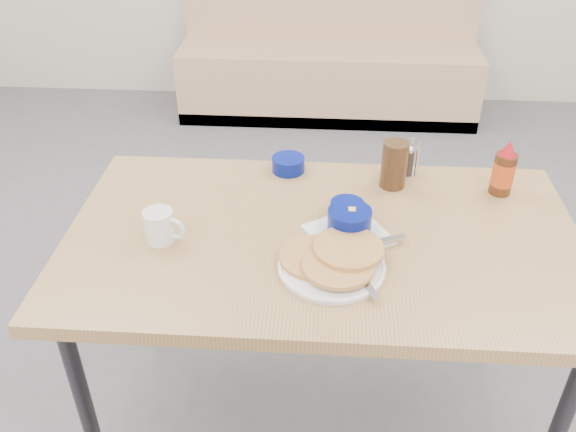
# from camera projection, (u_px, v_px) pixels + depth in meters

# --- Properties ---
(booth_bench) EXTENTS (1.90, 0.56, 1.22)m
(booth_bench) POSITION_uv_depth(u_px,v_px,m) (329.00, 58.00, 3.98)
(booth_bench) COLOR tan
(booth_bench) RESTS_ON ground
(dining_table) EXTENTS (1.40, 0.80, 0.76)m
(dining_table) POSITION_uv_depth(u_px,v_px,m) (322.00, 252.00, 1.69)
(dining_table) COLOR tan
(dining_table) RESTS_ON ground
(pancake_plate) EXTENTS (0.27, 0.27, 0.05)m
(pancake_plate) POSITION_uv_depth(u_px,v_px,m) (333.00, 262.00, 1.53)
(pancake_plate) COLOR white
(pancake_plate) RESTS_ON dining_table
(coffee_mug) EXTENTS (0.11, 0.08, 0.09)m
(coffee_mug) POSITION_uv_depth(u_px,v_px,m) (160.00, 226.00, 1.61)
(coffee_mug) COLOR white
(coffee_mug) RESTS_ON dining_table
(grits_setting) EXTENTS (0.29, 0.27, 0.08)m
(grits_setting) POSITION_uv_depth(u_px,v_px,m) (349.00, 224.00, 1.63)
(grits_setting) COLOR white
(grits_setting) RESTS_ON dining_table
(creamer_bowl) EXTENTS (0.10, 0.10, 0.05)m
(creamer_bowl) POSITION_uv_depth(u_px,v_px,m) (288.00, 164.00, 1.93)
(creamer_bowl) COLOR navy
(creamer_bowl) RESTS_ON dining_table
(butter_bowl) EXTENTS (0.10, 0.10, 0.04)m
(butter_bowl) POSITION_uv_depth(u_px,v_px,m) (347.00, 209.00, 1.72)
(butter_bowl) COLOR navy
(butter_bowl) RESTS_ON dining_table
(amber_tumbler) EXTENTS (0.09, 0.09, 0.15)m
(amber_tumbler) POSITION_uv_depth(u_px,v_px,m) (394.00, 165.00, 1.83)
(amber_tumbler) COLOR #3F2614
(amber_tumbler) RESTS_ON dining_table
(condiment_caddy) EXTENTS (0.11, 0.08, 0.11)m
(condiment_caddy) POSITION_uv_depth(u_px,v_px,m) (402.00, 163.00, 1.90)
(condiment_caddy) COLOR silver
(condiment_caddy) RESTS_ON dining_table
(syrup_bottle) EXTENTS (0.07, 0.07, 0.17)m
(syrup_bottle) POSITION_uv_depth(u_px,v_px,m) (504.00, 171.00, 1.79)
(syrup_bottle) COLOR #47230F
(syrup_bottle) RESTS_ON dining_table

